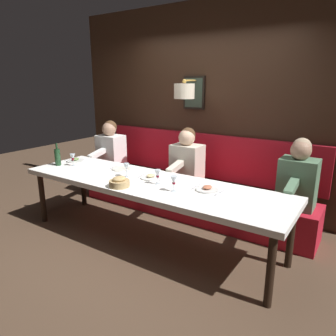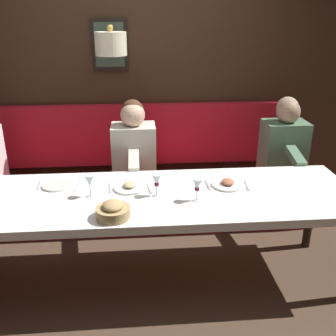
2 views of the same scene
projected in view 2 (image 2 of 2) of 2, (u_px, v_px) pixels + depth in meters
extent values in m
plane|color=#4C3828|center=(139.00, 279.00, 3.03)|extent=(12.00, 12.00, 0.00)
cube|color=white|center=(136.00, 199.00, 2.76)|extent=(0.90, 3.21, 0.06)
cylinder|color=black|center=(310.00, 212.00, 3.34)|extent=(0.07, 0.07, 0.68)
cube|color=red|center=(137.00, 203.00, 3.77)|extent=(0.52, 3.41, 0.45)
cube|color=#382316|center=(133.00, 67.00, 3.86)|extent=(0.10, 4.61, 2.90)
cube|color=red|center=(135.00, 134.00, 4.03)|extent=(0.10, 3.41, 0.64)
cube|color=black|center=(110.00, 45.00, 3.70)|extent=(0.04, 0.34, 0.47)
cube|color=#384C3D|center=(109.00, 45.00, 3.68)|extent=(0.01, 0.28, 0.41)
cylinder|color=#B78E3D|center=(111.00, 26.00, 3.49)|extent=(0.35, 0.02, 0.02)
cylinder|color=beige|center=(111.00, 44.00, 3.38)|extent=(0.28, 0.28, 0.20)
sphere|color=#B78E3D|center=(110.00, 28.00, 3.33)|extent=(0.06, 0.06, 0.06)
cube|color=#567A5B|center=(283.00, 150.00, 3.69)|extent=(0.30, 0.40, 0.56)
sphere|color=#A37A60|center=(288.00, 112.00, 3.53)|extent=(0.22, 0.22, 0.22)
sphere|color=tan|center=(287.00, 108.00, 3.54)|extent=(0.20, 0.20, 0.20)
cube|color=#567A5B|center=(295.00, 156.00, 3.41)|extent=(0.33, 0.09, 0.14)
cube|color=beige|center=(134.00, 154.00, 3.58)|extent=(0.30, 0.40, 0.56)
sphere|color=#D1A889|center=(133.00, 115.00, 3.42)|extent=(0.22, 0.22, 0.22)
sphere|color=#4C331E|center=(133.00, 111.00, 3.43)|extent=(0.20, 0.20, 0.20)
cube|color=beige|center=(134.00, 161.00, 3.30)|extent=(0.33, 0.09, 0.14)
cylinder|color=silver|center=(58.00, 185.00, 2.90)|extent=(0.24, 0.24, 0.01)
cube|color=silver|center=(77.00, 186.00, 2.89)|extent=(0.17, 0.03, 0.01)
cube|color=silver|center=(39.00, 185.00, 2.91)|extent=(0.18, 0.04, 0.01)
cylinder|color=white|center=(130.00, 188.00, 2.85)|extent=(0.24, 0.24, 0.01)
ellipsoid|color=#D1BC84|center=(130.00, 185.00, 2.84)|extent=(0.11, 0.09, 0.04)
cube|color=silver|center=(149.00, 189.00, 2.84)|extent=(0.17, 0.04, 0.01)
cube|color=silver|center=(110.00, 188.00, 2.86)|extent=(0.18, 0.03, 0.01)
cylinder|color=silver|center=(228.00, 185.00, 2.90)|extent=(0.24, 0.24, 0.01)
ellipsoid|color=#B76647|center=(228.00, 182.00, 2.89)|extent=(0.11, 0.09, 0.04)
cube|color=silver|center=(247.00, 186.00, 2.89)|extent=(0.17, 0.03, 0.01)
cube|color=silver|center=(208.00, 185.00, 2.90)|extent=(0.18, 0.02, 0.01)
cylinder|color=silver|center=(197.00, 200.00, 2.67)|extent=(0.06, 0.06, 0.00)
cylinder|color=silver|center=(197.00, 195.00, 2.66)|extent=(0.01, 0.01, 0.07)
cone|color=silver|center=(197.00, 185.00, 2.63)|extent=(0.07, 0.07, 0.08)
cylinder|color=maroon|center=(197.00, 189.00, 2.64)|extent=(0.03, 0.03, 0.02)
cylinder|color=silver|center=(157.00, 195.00, 2.74)|extent=(0.06, 0.06, 0.00)
cylinder|color=silver|center=(157.00, 190.00, 2.73)|extent=(0.01, 0.01, 0.07)
cone|color=silver|center=(157.00, 180.00, 2.70)|extent=(0.07, 0.07, 0.08)
cylinder|color=maroon|center=(157.00, 184.00, 2.71)|extent=(0.03, 0.03, 0.02)
cylinder|color=silver|center=(91.00, 196.00, 2.72)|extent=(0.06, 0.06, 0.00)
cylinder|color=silver|center=(90.00, 191.00, 2.71)|extent=(0.01, 0.01, 0.07)
cone|color=silver|center=(90.00, 181.00, 2.68)|extent=(0.07, 0.07, 0.08)
cylinder|color=tan|center=(113.00, 213.00, 2.44)|extent=(0.22, 0.22, 0.07)
ellipsoid|color=tan|center=(113.00, 206.00, 2.42)|extent=(0.15, 0.13, 0.06)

